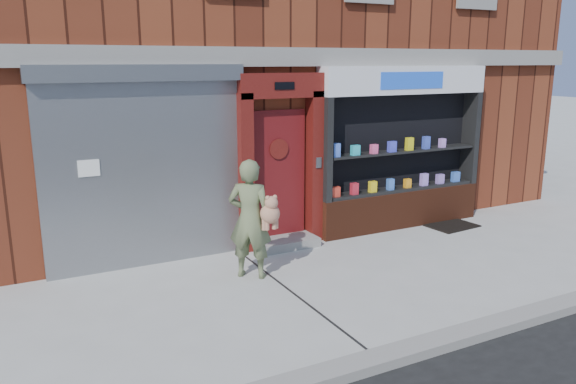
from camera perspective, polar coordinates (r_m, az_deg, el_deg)
ground at (r=8.62m, az=9.44°, el=-7.99°), size 80.00×80.00×0.00m
curb at (r=7.15m, az=20.05°, el=-12.73°), size 60.00×0.30×0.12m
building at (r=13.35m, az=-6.14°, el=17.03°), size 12.00×8.16×8.00m
shutter_bay at (r=8.64m, az=-14.45°, el=3.64°), size 3.10×0.30×3.04m
red_door_bay at (r=9.38m, az=-0.75°, el=3.17°), size 1.52×0.58×2.90m
pharmacy_bay at (r=10.69m, az=11.42°, el=3.69°), size 3.50×0.41×3.00m
woman at (r=8.08m, az=-3.75°, el=-2.70°), size 0.76×0.73×1.75m
doormat at (r=11.20m, az=16.33°, el=-3.31°), size 0.97×0.72×0.02m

